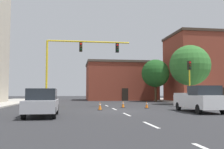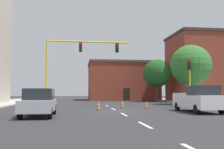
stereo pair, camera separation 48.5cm
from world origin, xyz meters
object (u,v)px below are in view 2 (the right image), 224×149
Objects in this scene: tree_right_far at (157,73)px; tree_right_mid at (191,65)px; sedan_silver_near_left at (39,102)px; traffic_cone_roadside_b at (99,106)px; traffic_signal_gantry at (59,85)px; traffic_cone_roadside_a at (123,104)px; traffic_cone_roadside_c at (146,105)px; traffic_light_pole_right at (190,73)px; pickup_truck_white at (198,99)px.

tree_right_far is 9.60m from tree_right_mid.
sedan_silver_near_left is 6.53m from traffic_cone_roadside_b.
traffic_signal_gantry reaches higher than traffic_cone_roadside_a.
tree_right_far is 17.05m from traffic_cone_roadside_c.
traffic_cone_roadside_b is at bearing -160.24° from traffic_light_pole_right.
traffic_cone_roadside_c is at bearing -30.89° from traffic_cone_roadside_a.
sedan_silver_near_left is (-13.87, -8.54, -2.64)m from traffic_light_pole_right.
pickup_truck_white is 11.58m from sedan_silver_near_left.
traffic_cone_roadside_a is at bearing 149.11° from traffic_cone_roadside_c.
tree_right_far is 21.00m from pickup_truck_white.
traffic_cone_roadside_a is at bearing 50.33° from traffic_cone_roadside_b.
pickup_truck_white is 1.20× the size of sedan_silver_near_left.
tree_right_far is 1.48× the size of sedan_silver_near_left.
tree_right_far is at bearing 41.47° from traffic_signal_gantry.
traffic_light_pole_right is 10.83m from traffic_cone_roadside_b.
traffic_cone_roadside_c is (-5.13, -1.62, -3.21)m from traffic_light_pole_right.
traffic_light_pole_right is 6.27m from traffic_cone_roadside_c.
traffic_light_pole_right reaches higher than traffic_cone_roadside_b.
tree_right_mid reaches higher than tree_right_far.
traffic_cone_roadside_a is 4.03m from traffic_cone_roadside_b.
pickup_truck_white is (-4.55, -10.93, -3.82)m from tree_right_mid.
traffic_cone_roadside_a is 0.93× the size of traffic_cone_roadside_b.
traffic_cone_roadside_a is at bearing -13.74° from traffic_signal_gantry.
traffic_cone_roadside_a is 1.06× the size of traffic_cone_roadside_c.
tree_right_far reaches higher than sedan_silver_near_left.
traffic_light_pole_right is 1.06× the size of sedan_silver_near_left.
tree_right_far reaches higher than traffic_cone_roadside_a.
pickup_truck_white is 7.86m from traffic_cone_roadside_a.
pickup_truck_white is 8.49× the size of traffic_cone_roadside_c.
tree_right_far is at bearing 60.58° from traffic_cone_roadside_a.
traffic_light_pole_right reaches higher than traffic_cone_roadside_c.
traffic_light_pole_right is 7.48× the size of traffic_cone_roadside_c.
traffic_signal_gantry is 6.77m from traffic_cone_roadside_a.
traffic_signal_gantry is 9.79m from sedan_silver_near_left.
sedan_silver_near_left is at bearing -141.26° from tree_right_mid.
traffic_light_pole_right is (13.48, -1.14, 1.26)m from traffic_signal_gantry.
traffic_cone_roadside_a is at bearing -153.25° from tree_right_mid.
traffic_cone_roadside_b is (-9.75, -3.50, -3.17)m from traffic_light_pole_right.
traffic_signal_gantry is 14.63× the size of traffic_cone_roadside_c.
traffic_cone_roadside_a is (-7.18, -0.40, -3.20)m from traffic_light_pole_right.
traffic_signal_gantry is 6.26m from traffic_cone_roadside_b.
tree_right_far is 16.82m from traffic_cone_roadside_a.
sedan_silver_near_left is at bearing -141.64° from traffic_cone_roadside_c.
traffic_signal_gantry is 13.57m from pickup_truck_white.
traffic_cone_roadside_b is (-11.85, -7.78, -4.44)m from tree_right_mid.
tree_right_mid reaches higher than traffic_cone_roadside_a.
traffic_light_pole_right is 0.88× the size of pickup_truck_white.
tree_right_mid is at bearing 26.75° from traffic_cone_roadside_a.
traffic_light_pole_right is 0.66× the size of tree_right_mid.
traffic_light_pole_right is at bearing 3.18° from traffic_cone_roadside_a.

